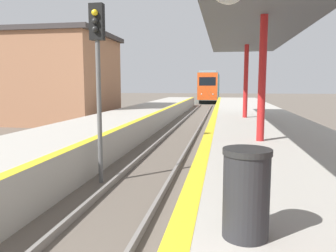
# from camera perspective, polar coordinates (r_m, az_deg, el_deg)

# --- Properties ---
(train) EXTENTS (2.72, 16.19, 4.48)m
(train) POSITION_cam_1_polar(r_m,az_deg,el_deg) (51.54, 7.29, 6.78)
(train) COLOR black
(train) RESTS_ON ground
(signal_near) EXTENTS (0.36, 0.31, 4.63)m
(signal_near) POSITION_cam_1_polar(r_m,az_deg,el_deg) (8.73, -12.14, 11.14)
(signal_near) COLOR #595959
(signal_near) RESTS_ON ground
(station_canopy) EXTENTS (3.30, 20.07, 3.63)m
(station_canopy) POSITION_cam_1_polar(r_m,az_deg,el_deg) (9.61, 16.45, 18.36)
(station_canopy) COLOR red
(station_canopy) RESTS_ON platform_right
(trash_bin) EXTENTS (0.49, 0.49, 0.93)m
(trash_bin) POSITION_cam_1_polar(r_m,az_deg,el_deg) (3.49, 13.45, -11.30)
(trash_bin) COLOR #262628
(trash_bin) RESTS_ON platform_right
(station_building) EXTENTS (11.64, 7.26, 6.10)m
(station_building) POSITION_cam_1_polar(r_m,az_deg,el_deg) (25.37, -22.83, 7.68)
(station_building) COLOR #9E6B4C
(station_building) RESTS_ON ground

